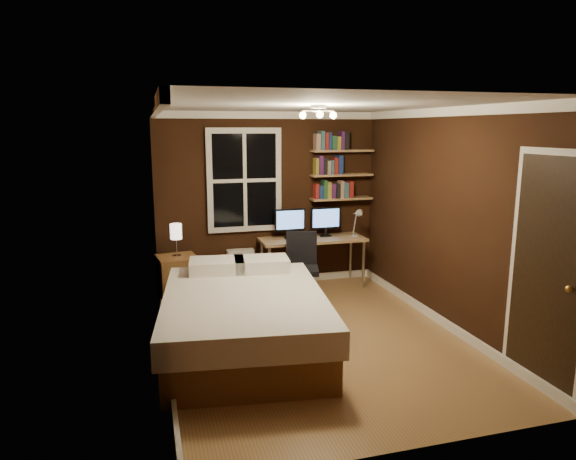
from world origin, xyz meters
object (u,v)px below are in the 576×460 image
object	(u,v)px
bed	(244,319)
desk	(313,242)
monitor_left	(290,224)
radiator	(241,269)
desk_lamp	(357,222)
office_chair	(302,278)
monitor_right	(326,222)
nightstand	(178,279)
bedside_lamp	(176,240)

from	to	relation	value
bed	desk	world-z (taller)	bed
monitor_left	radiator	bearing A→B (deg)	170.18
desk_lamp	office_chair	size ratio (longest dim) A/B	0.47
monitor_right	office_chair	xyz separation A→B (m)	(-0.59, -0.75, -0.58)
radiator	monitor_right	bearing A→B (deg)	-5.60
desk	office_chair	world-z (taller)	office_chair
desk	office_chair	xyz separation A→B (m)	(-0.37, -0.67, -0.31)
monitor_left	monitor_right	world-z (taller)	same
bed	monitor_right	world-z (taller)	monitor_right
nightstand	desk	distance (m)	1.97
radiator	office_chair	xyz separation A→B (m)	(0.65, -0.87, 0.07)
monitor_right	office_chair	distance (m)	1.12
nightstand	desk_lamp	bearing A→B (deg)	-7.29
nightstand	office_chair	xyz separation A→B (m)	(1.56, -0.50, 0.04)
monitor_left	office_chair	xyz separation A→B (m)	(-0.05, -0.75, -0.58)
office_chair	desk	bearing A→B (deg)	76.47
bedside_lamp	radiator	bearing A→B (deg)	21.94
bed	desk_lamp	distance (m)	2.74
desk	radiator	bearing A→B (deg)	169.04
bed	desk	xyz separation A→B (m)	(1.36, 1.87, 0.33)
monitor_right	radiator	bearing A→B (deg)	174.40
nightstand	office_chair	world-z (taller)	office_chair
radiator	desk_lamp	bearing A→B (deg)	-10.44
bedside_lamp	office_chair	world-z (taller)	bedside_lamp
bedside_lamp	desk	world-z (taller)	bedside_lamp
desk_lamp	monitor_right	bearing A→B (deg)	156.19
monitor_left	office_chair	distance (m)	0.95
nightstand	desk_lamp	size ratio (longest dim) A/B	1.41
monitor_right	office_chair	world-z (taller)	monitor_right
radiator	desk_lamp	distance (m)	1.81
bedside_lamp	office_chair	size ratio (longest dim) A/B	0.46
bed	monitor_right	size ratio (longest dim) A/B	5.41
desk	monitor_right	xyz separation A→B (m)	(0.22, 0.08, 0.28)
radiator	bed	bearing A→B (deg)	-99.37
nightstand	monitor_right	xyz separation A→B (m)	(2.15, 0.24, 0.62)
nightstand	radiator	size ratio (longest dim) A/B	1.09
desk	bedside_lamp	bearing A→B (deg)	-175.00
desk	office_chair	size ratio (longest dim) A/B	1.61
monitor_right	desk_lamp	distance (m)	0.45
bedside_lamp	monitor_left	distance (m)	1.63
desk	monitor_left	xyz separation A→B (m)	(-0.32, 0.08, 0.28)
radiator	desk	xyz separation A→B (m)	(1.02, -0.20, 0.37)
radiator	monitor_left	size ratio (longest dim) A/B	1.27
nightstand	office_chair	size ratio (longest dim) A/B	0.66
desk	desk_lamp	size ratio (longest dim) A/B	3.44
nightstand	monitor_right	bearing A→B (deg)	-2.16
nightstand	desk	xyz separation A→B (m)	(1.93, 0.17, 0.35)
office_chair	nightstand	bearing A→B (deg)	177.43
nightstand	monitor_left	world-z (taller)	monitor_left
bed	bedside_lamp	distance (m)	1.87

